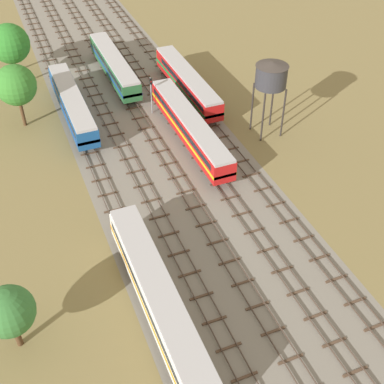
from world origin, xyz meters
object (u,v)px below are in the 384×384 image
at_px(diesel_railcar_centre_right_mid, 187,81).
at_px(diesel_railcar_far_left_midfar, 72,103).
at_px(passenger_coach_far_left_nearest, 159,297).
at_px(water_tower, 271,75).
at_px(diesel_railcar_centre_left_far, 114,65).
at_px(passenger_coach_centre_near, 190,126).
at_px(signal_post_nearest, 151,91).

bearing_deg(diesel_railcar_centre_right_mid, diesel_railcar_far_left_midfar, 179.95).
distance_m(passenger_coach_far_left_nearest, diesel_railcar_centre_right_mid, 40.67).
relative_size(passenger_coach_far_left_nearest, water_tower, 2.12).
height_order(passenger_coach_far_left_nearest, diesel_railcar_centre_left_far, same).
bearing_deg(diesel_railcar_centre_right_mid, diesel_railcar_centre_left_far, 132.10).
relative_size(passenger_coach_far_left_nearest, passenger_coach_centre_near, 1.00).
xyz_separation_m(passenger_coach_centre_near, diesel_railcar_far_left_midfar, (-13.01, 11.77, -0.02)).
height_order(diesel_railcar_centre_right_mid, diesel_railcar_centre_left_far, same).
xyz_separation_m(diesel_railcar_centre_left_far, signal_post_nearest, (2.17, -12.11, 0.95)).
height_order(diesel_railcar_far_left_midfar, diesel_railcar_centre_left_far, same).
bearing_deg(diesel_railcar_centre_left_far, passenger_coach_centre_near, -78.52).
relative_size(passenger_coach_centre_near, signal_post_nearest, 3.92).
distance_m(diesel_railcar_centre_left_far, water_tower, 27.98).
relative_size(passenger_coach_centre_near, diesel_railcar_centre_right_mid, 1.07).
bearing_deg(passenger_coach_centre_near, water_tower, -8.42).
distance_m(diesel_railcar_far_left_midfar, diesel_railcar_centre_left_far, 12.93).
xyz_separation_m(diesel_railcar_centre_right_mid, diesel_railcar_far_left_midfar, (-17.35, 0.02, 0.00)).
relative_size(diesel_railcar_far_left_midfar, diesel_railcar_centre_left_far, 1.00).
bearing_deg(passenger_coach_centre_near, signal_post_nearest, 103.20).
relative_size(passenger_coach_centre_near, diesel_railcar_centre_left_far, 1.07).
xyz_separation_m(passenger_coach_centre_near, water_tower, (10.56, -1.56, 5.97)).
relative_size(passenger_coach_centre_near, diesel_railcar_far_left_midfar, 1.07).
distance_m(diesel_railcar_centre_right_mid, diesel_railcar_far_left_midfar, 17.35).
distance_m(passenger_coach_centre_near, diesel_railcar_centre_left_far, 21.79).
xyz_separation_m(passenger_coach_centre_near, diesel_railcar_centre_left_far, (-4.34, 21.36, -0.02)).
distance_m(passenger_coach_far_left_nearest, signal_post_nearest, 35.96).
bearing_deg(diesel_railcar_centre_right_mid, water_tower, -64.97).
xyz_separation_m(diesel_railcar_far_left_midfar, water_tower, (23.57, -13.34, 5.99)).
bearing_deg(diesel_railcar_far_left_midfar, signal_post_nearest, -13.12).
height_order(diesel_railcar_centre_right_mid, diesel_railcar_far_left_midfar, same).
bearing_deg(diesel_railcar_centre_left_far, diesel_railcar_far_left_midfar, -132.15).
distance_m(diesel_railcar_centre_right_mid, signal_post_nearest, 7.04).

